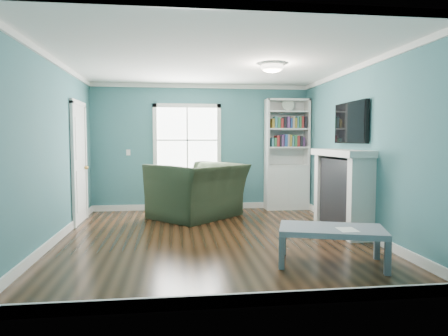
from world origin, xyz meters
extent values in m
plane|color=black|center=(0.00, 0.00, 0.00)|extent=(5.00, 5.00, 0.00)
plane|color=#3A7079|center=(0.00, 2.50, 1.30)|extent=(4.50, 0.00, 4.50)
plane|color=#3A7079|center=(0.00, -2.50, 1.30)|extent=(4.50, 0.00, 4.50)
plane|color=#3A7079|center=(-2.25, 0.00, 1.30)|extent=(0.00, 5.00, 5.00)
plane|color=#3A7079|center=(2.25, 0.00, 1.30)|extent=(0.00, 5.00, 5.00)
plane|color=white|center=(0.00, 0.00, 2.60)|extent=(5.00, 5.00, 0.00)
cube|color=white|center=(0.00, 2.48, 0.06)|extent=(4.50, 0.03, 0.12)
cube|color=white|center=(0.00, -2.48, 0.06)|extent=(4.50, 0.03, 0.12)
cube|color=white|center=(-2.23, 0.00, 0.06)|extent=(0.03, 5.00, 0.12)
cube|color=white|center=(2.23, 0.00, 0.06)|extent=(0.03, 5.00, 0.12)
cube|color=white|center=(0.00, 2.48, 2.56)|extent=(4.50, 0.04, 0.08)
cube|color=white|center=(0.00, -2.48, 2.56)|extent=(4.50, 0.04, 0.08)
cube|color=white|center=(-2.23, 0.00, 2.56)|extent=(0.04, 5.00, 0.08)
cube|color=white|center=(2.23, 0.00, 2.56)|extent=(0.04, 5.00, 0.08)
cube|color=white|center=(-0.30, 2.50, 1.45)|extent=(1.24, 0.01, 1.34)
cube|color=white|center=(-0.96, 2.48, 1.45)|extent=(0.08, 0.06, 1.50)
cube|color=white|center=(0.36, 2.48, 1.45)|extent=(0.08, 0.06, 1.50)
cube|color=white|center=(-0.30, 2.48, 0.74)|extent=(1.40, 0.06, 0.08)
cube|color=white|center=(-0.30, 2.48, 2.16)|extent=(1.40, 0.06, 0.08)
cube|color=white|center=(-0.30, 2.48, 1.45)|extent=(1.24, 0.03, 0.03)
cube|color=white|center=(-0.30, 2.48, 1.45)|extent=(0.03, 0.03, 1.34)
cube|color=silver|center=(1.77, 2.30, 0.45)|extent=(0.90, 0.35, 0.90)
cube|color=silver|center=(1.34, 2.30, 1.60)|extent=(0.04, 0.35, 1.40)
cube|color=silver|center=(2.20, 2.30, 1.60)|extent=(0.04, 0.35, 1.40)
cube|color=silver|center=(1.77, 2.46, 1.60)|extent=(0.90, 0.02, 1.40)
cube|color=silver|center=(1.77, 2.30, 2.28)|extent=(0.90, 0.35, 0.04)
cube|color=silver|center=(1.77, 2.30, 0.92)|extent=(0.84, 0.33, 0.03)
cube|color=silver|center=(1.77, 2.30, 1.30)|extent=(0.84, 0.33, 0.03)
cube|color=silver|center=(1.77, 2.30, 1.68)|extent=(0.84, 0.33, 0.03)
cube|color=silver|center=(1.77, 2.30, 2.04)|extent=(0.84, 0.33, 0.03)
cube|color=teal|center=(1.77, 2.28, 1.43)|extent=(0.70, 0.25, 0.22)
cube|color=#33723F|center=(1.77, 2.28, 1.81)|extent=(0.70, 0.25, 0.22)
cylinder|color=beige|center=(1.77, 2.25, 2.19)|extent=(0.26, 0.06, 0.26)
cube|color=black|center=(2.09, 0.20, 0.60)|extent=(0.30, 1.20, 1.10)
cube|color=black|center=(2.07, 0.20, 0.40)|extent=(0.22, 0.65, 0.70)
cube|color=silver|center=(2.07, -0.47, 0.60)|extent=(0.36, 0.16, 1.20)
cube|color=silver|center=(2.07, 0.87, 0.60)|extent=(0.36, 0.16, 1.20)
cube|color=silver|center=(2.05, 0.20, 1.25)|extent=(0.44, 1.58, 0.10)
cube|color=black|center=(2.20, 0.20, 1.72)|extent=(0.06, 1.10, 0.65)
cube|color=silver|center=(-2.23, 1.40, 1.02)|extent=(0.04, 0.80, 2.05)
cube|color=white|center=(-2.22, 0.95, 1.02)|extent=(0.05, 0.08, 2.13)
cube|color=white|center=(-2.22, 1.85, 1.02)|extent=(0.05, 0.08, 2.13)
cube|color=white|center=(-2.22, 1.40, 2.09)|extent=(0.05, 0.98, 0.08)
sphere|color=#BF8C3F|center=(-2.17, 1.70, 0.95)|extent=(0.07, 0.07, 0.07)
ellipsoid|color=white|center=(0.90, 0.10, 2.54)|extent=(0.34, 0.34, 0.15)
cylinder|color=white|center=(0.90, 0.10, 2.58)|extent=(0.38, 0.38, 0.03)
cube|color=white|center=(-1.50, 2.48, 1.20)|extent=(0.08, 0.01, 0.12)
imported|color=black|center=(-0.13, 1.60, 0.68)|extent=(1.83, 1.80, 1.36)
cube|color=#4E555E|center=(0.62, -1.53, 0.18)|extent=(0.08, 0.08, 0.37)
cube|color=#4E555E|center=(1.70, -1.87, 0.18)|extent=(0.08, 0.08, 0.37)
cube|color=#4E555E|center=(0.80, -0.97, 0.18)|extent=(0.08, 0.08, 0.37)
cube|color=#4E555E|center=(1.88, -1.31, 0.18)|extent=(0.08, 0.08, 0.37)
cube|color=slate|center=(1.25, -1.42, 0.40)|extent=(1.33, 0.98, 0.07)
cube|color=white|center=(1.38, -1.57, 0.44)|extent=(0.22, 0.27, 0.00)
camera|label=1|loc=(-0.57, -5.82, 1.45)|focal=32.00mm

